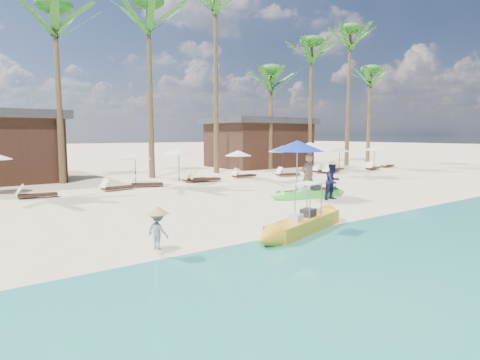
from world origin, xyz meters
TOP-DOWN VIEW (x-y plane):
  - ground at (0.00, 0.00)m, footprint 240.00×240.00m
  - wet_sand_strip at (0.00, -5.00)m, footprint 240.00×4.50m
  - green_canoe at (4.42, 1.87)m, footprint 4.48×1.29m
  - yellow_canoe at (-0.26, -2.49)m, footprint 5.39×2.03m
  - tourist at (4.72, 2.26)m, footprint 0.75×0.53m
  - vendor_green at (4.95, 0.97)m, footprint 0.81×0.64m
  - vendor_yellow at (-4.84, -2.25)m, footprint 0.54×0.68m
  - blue_umbrella at (4.00, 2.25)m, footprint 2.43×2.43m
  - lounger_4_right at (-5.66, 9.21)m, footprint 1.77×0.76m
  - resort_parasol_5 at (-0.10, 11.20)m, footprint 1.77×1.77m
  - lounger_5_left at (-1.85, 9.50)m, footprint 1.76×0.78m
  - resort_parasol_6 at (2.55, 10.93)m, footprint 2.02×2.02m
  - lounger_6_left at (-0.09, 9.91)m, footprint 1.84×1.11m
  - lounger_6_right at (3.31, 10.48)m, footprint 1.83×0.81m
  - resort_parasol_7 at (6.60, 10.42)m, footprint 1.79×1.79m
  - lounger_7_left at (3.72, 10.06)m, footprint 2.00×0.85m
  - lounger_7_right at (7.03, 10.50)m, footprint 1.74×0.56m
  - resort_parasol_8 at (10.34, 10.27)m, footprint 2.00×2.00m
  - lounger_8_left at (10.01, 9.45)m, footprint 1.78×0.86m
  - resort_parasol_9 at (13.48, 10.63)m, footprint 2.24×2.24m
  - lounger_9_left at (14.02, 9.07)m, footprint 1.72×0.81m
  - lounger_9_right at (13.86, 9.72)m, footprint 1.83×0.60m
  - resort_parasol_10 at (16.95, 10.71)m, footprint 1.79×1.79m
  - lounger_10_left at (15.83, 10.33)m, footprint 1.72×0.54m
  - lounger_10_right at (19.06, 9.06)m, footprint 1.84×0.90m
  - resort_parasol_11 at (21.45, 10.61)m, footprint 1.81×1.81m
  - lounger_11_left at (22.33, 9.90)m, footprint 1.83×0.85m
  - palm_3 at (-3.36, 14.27)m, footprint 2.08×2.08m
  - palm_4 at (2.15, 14.01)m, footprint 2.08×2.08m
  - palm_5 at (7.45, 14.38)m, footprint 2.08×2.08m
  - palm_6 at (12.84, 14.52)m, footprint 2.08×2.08m
  - palm_7 at (16.57, 13.68)m, footprint 2.08×2.08m
  - palm_8 at (21.07, 13.33)m, footprint 2.08×2.08m
  - palm_9 at (26.21, 14.81)m, footprint 2.08×2.08m
  - pavilion_east at (14.00, 17.50)m, footprint 8.80×6.60m

SIDE VIEW (x-z plane):
  - ground at x=0.00m, z-range 0.00..0.00m
  - wet_sand_strip at x=0.00m, z-range 0.00..0.01m
  - lounger_9_left at x=14.02m, z-range -0.09..0.47m
  - lounger_5_left at x=-1.85m, z-range -0.10..0.48m
  - green_canoe at x=4.42m, z-range -0.09..0.48m
  - lounger_8_left at x=10.01m, z-range -0.10..0.48m
  - lounger_10_left at x=15.83m, z-range -0.10..0.49m
  - lounger_4_right at x=-5.66m, z-range -0.10..0.49m
  - lounger_7_right at x=7.03m, z-range -0.10..0.49m
  - lounger_11_left at x=22.33m, z-range -0.10..0.50m
  - lounger_10_right at x=19.06m, z-range -0.10..0.50m
  - lounger_6_left at x=-0.09m, z-range -0.10..0.50m
  - lounger_6_right at x=3.31m, z-range -0.10..0.50m
  - lounger_9_right at x=13.86m, z-range -0.10..0.51m
  - lounger_7_left at x=3.72m, z-range -0.11..0.55m
  - yellow_canoe at x=-0.26m, z-range -0.49..0.96m
  - vendor_yellow at x=-4.84m, z-range 0.18..1.10m
  - vendor_green at x=4.95m, z-range 0.00..1.65m
  - tourist at x=4.72m, z-range 0.00..1.97m
  - resort_parasol_5 at x=-0.10m, z-range 0.73..2.55m
  - resort_parasol_7 at x=6.60m, z-range 0.74..2.58m
  - resort_parasol_10 at x=16.95m, z-range 0.74..2.58m
  - resort_parasol_11 at x=21.45m, z-range 0.75..2.61m
  - resort_parasol_8 at x=10.34m, z-range 0.83..2.89m
  - resort_parasol_6 at x=2.55m, z-range 0.84..2.92m
  - resort_parasol_9 at x=13.48m, z-range 0.93..3.23m
  - pavilion_east at x=14.00m, z-range 0.05..4.35m
  - blue_umbrella at x=4.00m, z-range 1.06..3.67m
  - palm_6 at x=12.84m, z-range 2.79..11.31m
  - palm_9 at x=26.21m, z-range 3.14..12.97m
  - palm_3 at x=-3.36m, z-range 3.32..13.83m
  - palm_7 at x=16.57m, z-range 3.46..14.53m
  - palm_4 at x=2.15m, z-range 3.60..15.30m
  - palm_8 at x=21.07m, z-range 3.83..16.53m
  - palm_5 at x=7.45m, z-range 4.02..17.62m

